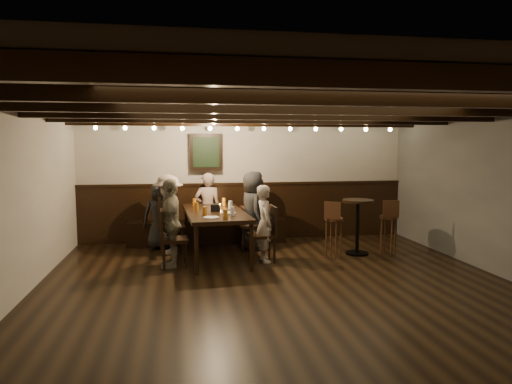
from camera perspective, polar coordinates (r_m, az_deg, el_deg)
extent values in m
plane|color=black|center=(5.98, 3.69, -12.59)|extent=(7.00, 7.00, 0.00)
plane|color=black|center=(5.69, 3.85, 10.97)|extent=(7.00, 7.00, 0.00)
plane|color=beige|center=(9.14, -1.25, 1.57)|extent=(6.50, 0.00, 6.50)
plane|color=beige|center=(5.90, -28.71, -1.61)|extent=(0.00, 7.00, 7.00)
cube|color=black|center=(9.17, -1.21, -2.50)|extent=(6.50, 0.08, 1.10)
cube|color=black|center=(8.89, -6.09, -4.92)|extent=(3.00, 0.45, 0.45)
cube|color=black|center=(8.93, -6.27, 4.97)|extent=(0.62, 0.12, 0.72)
cube|color=black|center=(8.87, -6.25, 4.96)|extent=(0.50, 0.02, 0.58)
cube|color=black|center=(2.95, 17.28, 13.62)|extent=(6.50, 0.10, 0.16)
cube|color=black|center=(4.02, 9.68, 11.70)|extent=(6.50, 0.10, 0.16)
cube|color=black|center=(5.12, 5.36, 10.51)|extent=(6.50, 0.10, 0.16)
cube|color=black|center=(6.25, 2.61, 9.71)|extent=(6.50, 0.10, 0.16)
cube|color=black|center=(7.39, 0.70, 9.14)|extent=(6.50, 0.10, 0.16)
cube|color=black|center=(8.53, -0.69, 8.72)|extent=(6.50, 0.10, 0.16)
sphere|color=#FFE099|center=(8.53, -19.42, 7.58)|extent=(0.07, 0.07, 0.07)
sphere|color=#FFE099|center=(8.40, -10.06, 7.85)|extent=(0.07, 0.07, 0.07)
sphere|color=#FFE099|center=(8.50, -0.67, 7.92)|extent=(0.07, 0.07, 0.07)
sphere|color=#FFE099|center=(8.82, 8.28, 7.79)|extent=(0.07, 0.07, 0.07)
sphere|color=#FFE099|center=(9.33, 16.42, 7.51)|extent=(0.07, 0.07, 0.07)
cube|color=black|center=(7.68, -5.15, -2.62)|extent=(1.07, 2.16, 0.06)
cylinder|color=black|center=(6.74, -7.47, -7.28)|extent=(0.06, 0.06, 0.73)
cylinder|color=black|center=(8.67, -8.70, -4.31)|extent=(0.06, 0.06, 0.73)
cylinder|color=black|center=(6.86, -0.58, -6.99)|extent=(0.06, 0.06, 0.73)
cylinder|color=black|center=(8.77, -3.33, -4.14)|extent=(0.06, 0.06, 0.73)
cube|color=black|center=(8.11, -10.48, -4.32)|extent=(0.48, 0.48, 0.05)
cube|color=black|center=(8.06, -11.96, -2.45)|extent=(0.07, 0.45, 0.49)
cube|color=black|center=(7.23, -10.17, -5.88)|extent=(0.44, 0.44, 0.05)
cube|color=black|center=(7.18, -11.70, -3.97)|extent=(0.06, 0.41, 0.45)
cube|color=black|center=(8.29, -0.73, -4.21)|extent=(0.45, 0.45, 0.05)
cube|color=black|center=(8.29, 0.55, -2.42)|extent=(0.06, 0.42, 0.46)
cube|color=black|center=(7.43, 0.73, -5.46)|extent=(0.44, 0.44, 0.05)
cube|color=black|center=(7.42, 2.15, -3.48)|extent=(0.06, 0.42, 0.46)
imported|color=black|center=(8.52, -11.97, -2.88)|extent=(0.62, 0.42, 1.22)
imported|color=gray|center=(8.72, -6.07, -2.08)|extent=(0.52, 0.36, 1.37)
imported|color=#582F1E|center=(8.73, -0.07, -2.34)|extent=(0.65, 0.52, 1.28)
imported|color=#A4918A|center=(8.07, -10.87, -2.75)|extent=(0.57, 0.92, 1.39)
imported|color=gray|center=(7.18, -10.61, -3.83)|extent=(0.38, 0.83, 1.38)
imported|color=#252527|center=(8.25, -0.40, -2.32)|extent=(0.49, 0.72, 1.42)
imported|color=#B0A194|center=(7.40, 1.11, -3.95)|extent=(0.33, 0.47, 1.25)
cylinder|color=#BF7219|center=(8.32, -7.71, -1.27)|extent=(0.07, 0.07, 0.14)
cylinder|color=#BF7219|center=(8.34, -4.05, -1.22)|extent=(0.07, 0.07, 0.14)
cylinder|color=#BF7219|center=(7.73, -7.46, -1.83)|extent=(0.07, 0.07, 0.14)
cylinder|color=silver|center=(7.90, -3.19, -1.61)|extent=(0.07, 0.07, 0.14)
cylinder|color=#BF7219|center=(7.19, -6.41, -2.40)|extent=(0.07, 0.07, 0.14)
cylinder|color=silver|center=(7.15, -2.98, -2.41)|extent=(0.07, 0.07, 0.14)
cylinder|color=#BF7219|center=(6.89, -3.85, -2.75)|extent=(0.07, 0.07, 0.14)
cylinder|color=white|center=(6.97, -5.60, -3.18)|extent=(0.24, 0.24, 0.01)
cylinder|color=white|center=(7.40, -3.46, -2.62)|extent=(0.24, 0.24, 0.01)
cube|color=black|center=(7.62, -5.10, -1.99)|extent=(0.15, 0.10, 0.12)
cylinder|color=beige|center=(7.98, -4.59, -1.88)|extent=(0.05, 0.05, 0.05)
cylinder|color=black|center=(8.19, 12.50, -7.46)|extent=(0.39, 0.39, 0.04)
cylinder|color=black|center=(8.10, 12.57, -4.37)|extent=(0.06, 0.06, 0.90)
cylinder|color=black|center=(8.03, 12.64, -1.09)|extent=(0.54, 0.54, 0.04)
cylinder|color=#3D2213|center=(7.71, 9.70, -3.35)|extent=(0.31, 0.31, 0.04)
cube|color=#3D2213|center=(7.54, 9.53, -2.31)|extent=(0.25, 0.16, 0.29)
cylinder|color=#3D2213|center=(8.13, 16.27, -3.02)|extent=(0.31, 0.31, 0.04)
cube|color=#3D2213|center=(7.97, 16.52, -2.03)|extent=(0.27, 0.09, 0.29)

